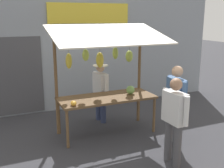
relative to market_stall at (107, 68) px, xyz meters
name	(u,v)px	position (x,y,z in m)	size (l,w,h in m)	color
ground_plane	(107,132)	(0.02, 0.03, -1.55)	(40.00, 40.00, 0.00)	#38383D
street_backdrop	(76,50)	(0.05, -2.16, 0.15)	(9.00, 0.30, 3.40)	#8C939E
market_stall	(107,68)	(0.00, 0.00, 0.00)	(2.50, 1.46, 2.50)	brown
vendor_with_sunhat	(101,89)	(-0.13, -0.72, -0.67)	(0.39, 0.66, 1.52)	navy
shopper_with_shopping_bag	(176,99)	(-1.08, 1.14, -0.56)	(0.30, 0.71, 1.70)	#4C4C51
shopper_in_grey_tee	(174,115)	(-0.56, 1.80, -0.61)	(0.24, 0.70, 1.63)	#4C4C51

